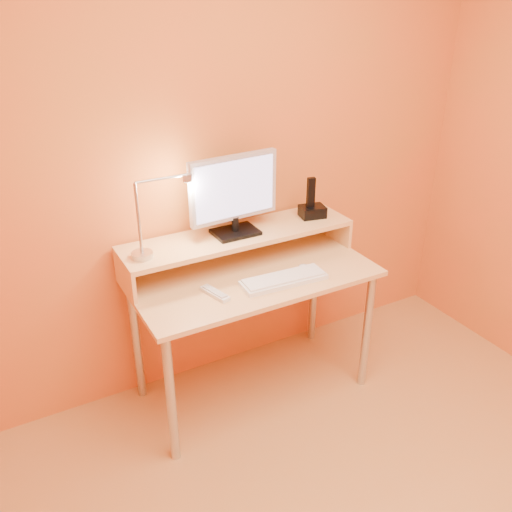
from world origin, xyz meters
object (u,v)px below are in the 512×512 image
lamp_base (142,255)px  remote_control (215,294)px  phone_dock (312,211)px  keyboard (284,280)px  mouse (307,268)px  monitor_panel (234,188)px

lamp_base → remote_control: size_ratio=0.60×
phone_dock → keyboard: bearing=-128.7°
lamp_base → mouse: lamp_base is taller
lamp_base → keyboard: lamp_base is taller
monitor_panel → lamp_base: 0.54m
remote_control → keyboard: bearing=-22.8°
keyboard → monitor_panel: bearing=112.7°
keyboard → remote_control: (-0.34, 0.05, -0.00)m
lamp_base → keyboard: 0.67m
phone_dock → mouse: (-0.20, -0.26, -0.17)m
mouse → keyboard: bearing=177.6°
monitor_panel → lamp_base: (-0.49, -0.04, -0.23)m
monitor_panel → remote_control: size_ratio=2.78×
monitor_panel → keyboard: size_ratio=1.12×
monitor_panel → keyboard: monitor_panel is taller
phone_dock → remote_control: bearing=-148.9°
phone_dock → lamp_base: bearing=-166.8°
lamp_base → phone_dock: size_ratio=0.77×
mouse → lamp_base: bearing=147.4°
lamp_base → keyboard: (0.60, -0.26, -0.16)m
lamp_base → phone_dock: 0.95m
lamp_base → mouse: size_ratio=1.04×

